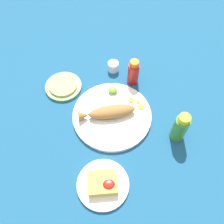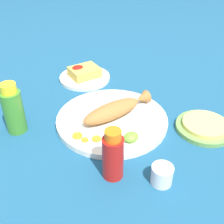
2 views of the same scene
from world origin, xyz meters
name	(u,v)px [view 2 (image 2 of 2)]	position (x,y,z in m)	size (l,w,h in m)	color
ground_plane	(112,122)	(0.00, 0.00, 0.00)	(4.00, 4.00, 0.00)	navy
main_plate	(112,120)	(0.00, 0.00, 0.01)	(0.35, 0.35, 0.02)	white
fried_fish	(116,109)	(-0.01, 0.00, 0.04)	(0.25, 0.08, 0.05)	#996633
fork_near	(130,105)	(-0.09, -0.02, 0.02)	(0.19, 0.04, 0.00)	silver
fork_far	(139,112)	(-0.09, 0.02, 0.02)	(0.18, 0.06, 0.00)	silver
carrot_slice_near	(77,136)	(0.13, 0.03, 0.02)	(0.03, 0.03, 0.00)	orange
carrot_slice_mid	(85,140)	(0.12, 0.05, 0.02)	(0.02, 0.02, 0.00)	orange
carrot_slice_far	(97,139)	(0.09, 0.07, 0.02)	(0.03, 0.03, 0.00)	orange
lime_wedge_main	(131,137)	(0.01, 0.12, 0.03)	(0.04, 0.04, 0.02)	#6BB233
hot_sauce_bottle_red	(113,156)	(0.12, 0.19, 0.06)	(0.05, 0.05, 0.14)	#B21914
hot_sauce_bottle_green	(13,110)	(0.26, -0.12, 0.07)	(0.06, 0.06, 0.16)	#3D8428
salt_cup	(162,176)	(0.03, 0.27, 0.02)	(0.05, 0.05, 0.05)	silver
side_plate_fries	(85,78)	(-0.06, -0.30, 0.01)	(0.20, 0.20, 0.01)	white
fries_pile	(84,72)	(-0.06, -0.30, 0.03)	(0.11, 0.09, 0.04)	gold
tortilla_plate	(204,128)	(-0.22, 0.18, 0.01)	(0.17, 0.17, 0.01)	#6B9E4C
tortilla_stack	(205,124)	(-0.22, 0.18, 0.02)	(0.13, 0.13, 0.01)	#E0C666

